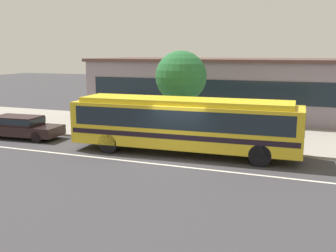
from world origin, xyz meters
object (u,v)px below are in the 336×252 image
object	(u,v)px
sedan_behind_bus	(20,126)
pedestrian_walking_along_curb	(122,116)
street_tree_near_stop	(181,77)
transit_bus	(184,122)
pedestrian_waiting_near_sign	(269,127)

from	to	relation	value
sedan_behind_bus	pedestrian_walking_along_curb	xyz separation A→B (m)	(5.14, 2.97, 0.42)
pedestrian_walking_along_curb	street_tree_near_stop	bearing A→B (deg)	23.45
transit_bus	sedan_behind_bus	world-z (taller)	transit_bus
pedestrian_walking_along_curb	pedestrian_waiting_near_sign	bearing A→B (deg)	-0.21
sedan_behind_bus	pedestrian_walking_along_curb	bearing A→B (deg)	30.04
street_tree_near_stop	pedestrian_walking_along_curb	bearing A→B (deg)	-156.55
transit_bus	street_tree_near_stop	xyz separation A→B (m)	(-1.70, 4.33, 1.91)
transit_bus	sedan_behind_bus	xyz separation A→B (m)	(-10.07, -0.04, -0.86)
transit_bus	sedan_behind_bus	size ratio (longest dim) A/B	2.30
street_tree_near_stop	transit_bus	bearing A→B (deg)	-68.55
pedestrian_waiting_near_sign	pedestrian_walking_along_curb	size ratio (longest dim) A/B	0.95
transit_bus	pedestrian_walking_along_curb	bearing A→B (deg)	149.26
pedestrian_walking_along_curb	street_tree_near_stop	size ratio (longest dim) A/B	0.36
pedestrian_waiting_near_sign	pedestrian_walking_along_curb	xyz separation A→B (m)	(-8.62, 0.03, 0.05)
pedestrian_waiting_near_sign	street_tree_near_stop	xyz separation A→B (m)	(-5.40, 1.43, 2.40)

